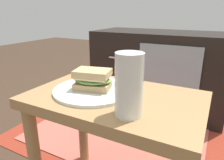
# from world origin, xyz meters

# --- Properties ---
(side_table) EXTENTS (0.56, 0.36, 0.46)m
(side_table) POSITION_xyz_m (0.00, 0.00, 0.37)
(side_table) COLOR #A37A4C
(side_table) RESTS_ON ground
(tv_cabinet) EXTENTS (0.96, 0.46, 0.58)m
(tv_cabinet) POSITION_xyz_m (-0.11, 0.95, 0.29)
(tv_cabinet) COLOR black
(tv_cabinet) RESTS_ON ground
(area_rug) EXTENTS (1.23, 0.85, 0.01)m
(area_rug) POSITION_xyz_m (-0.21, 0.44, 0.00)
(area_rug) COLOR maroon
(area_rug) RESTS_ON ground
(plate) EXTENTS (0.27, 0.27, 0.01)m
(plate) POSITION_xyz_m (-0.08, -0.01, 0.47)
(plate) COLOR silver
(plate) RESTS_ON side_table
(sandwich_front) EXTENTS (0.14, 0.12, 0.07)m
(sandwich_front) POSITION_xyz_m (-0.08, -0.01, 0.50)
(sandwich_front) COLOR tan
(sandwich_front) RESTS_ON plate
(beer_glass) EXTENTS (0.07, 0.07, 0.17)m
(beer_glass) POSITION_xyz_m (0.09, -0.10, 0.54)
(beer_glass) COLOR silver
(beer_glass) RESTS_ON side_table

